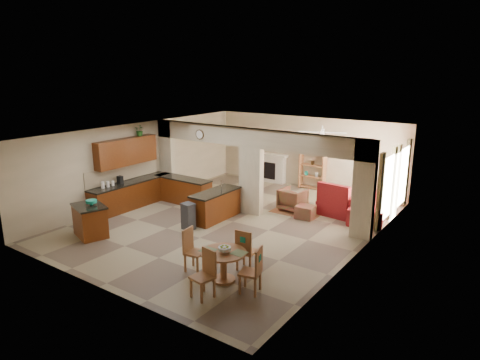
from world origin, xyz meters
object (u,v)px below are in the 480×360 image
Objects in this scene: dining_table at (223,261)px; sofa at (371,204)px; kitchen_island at (90,221)px; armchair at (293,199)px.

sofa is at bearing 78.60° from dining_table.
sofa is (1.25, 6.19, -0.09)m from dining_table.
kitchen_island reaches higher than sofa.
kitchen_island is 0.47× the size of sofa.
dining_table is (4.69, 0.04, 0.02)m from kitchen_island.
dining_table is at bearing 19.29° from kitchen_island.
kitchen_island is at bearing 126.41° from sofa.
dining_table is 5.38m from armchair.
sofa reaches higher than armchair.
armchair is at bearing 101.46° from dining_table.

